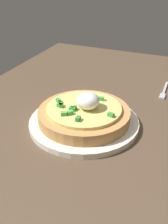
% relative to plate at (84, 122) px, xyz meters
% --- Properties ---
extents(dining_table, '(1.24, 0.88, 0.02)m').
position_rel_plate_xyz_m(dining_table, '(0.07, 0.09, -0.02)').
color(dining_table, brown).
rests_on(dining_table, ground).
extents(plate, '(0.24, 0.24, 0.01)m').
position_rel_plate_xyz_m(plate, '(0.00, 0.00, 0.00)').
color(plate, silver).
rests_on(plate, dining_table).
extents(pizza, '(0.20, 0.20, 0.07)m').
position_rel_plate_xyz_m(pizza, '(0.00, 0.00, 0.02)').
color(pizza, '#BD884B').
rests_on(pizza, plate).
extents(fork, '(0.11, 0.01, 0.00)m').
position_rel_plate_xyz_m(fork, '(-0.24, 0.14, -0.00)').
color(fork, '#B7B7BC').
rests_on(fork, dining_table).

